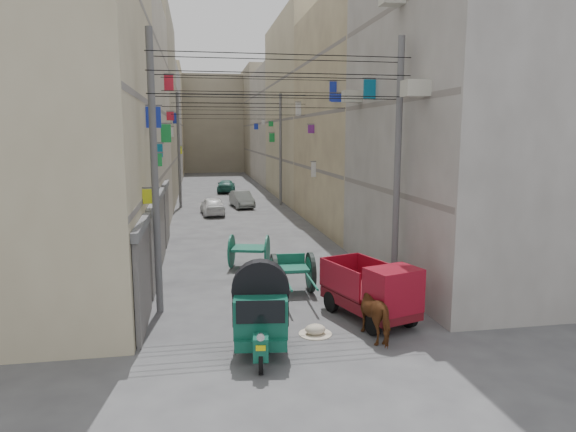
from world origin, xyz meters
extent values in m
plane|color=#424244|center=(0.00, 0.00, 0.00)|extent=(140.00, 140.00, 0.00)
cube|color=#BBAF8D|center=(-8.00, 8.00, 6.50)|extent=(8.00, 10.00, 13.00)
cube|color=slate|center=(-4.12, 8.00, 3.20)|extent=(0.25, 9.80, 0.18)
cube|color=slate|center=(-4.12, 8.00, 6.20)|extent=(0.25, 9.80, 0.18)
cube|color=#B3A89A|center=(-8.00, 19.00, 6.00)|extent=(8.00, 12.00, 12.00)
cube|color=slate|center=(-4.12, 19.00, 3.20)|extent=(0.25, 11.76, 0.18)
cube|color=slate|center=(-4.12, 19.00, 6.20)|extent=(0.25, 11.76, 0.18)
cube|color=slate|center=(-4.12, 19.00, 9.20)|extent=(0.25, 11.76, 0.18)
cube|color=gray|center=(-8.00, 32.00, 7.00)|extent=(8.00, 14.00, 14.00)
cube|color=slate|center=(-4.12, 32.00, 3.20)|extent=(0.25, 13.72, 0.18)
cube|color=slate|center=(-4.12, 32.00, 6.20)|extent=(0.25, 13.72, 0.18)
cube|color=slate|center=(-4.12, 32.00, 9.20)|extent=(0.25, 13.72, 0.18)
cube|color=#A9A49E|center=(-8.00, 46.00, 5.90)|extent=(8.00, 14.00, 11.80)
cube|color=slate|center=(-4.12, 46.00, 3.20)|extent=(0.25, 13.72, 0.18)
cube|color=slate|center=(-4.12, 46.00, 6.20)|extent=(0.25, 13.72, 0.18)
cube|color=slate|center=(-4.12, 46.00, 9.20)|extent=(0.25, 13.72, 0.18)
cube|color=tan|center=(-8.00, 59.00, 6.75)|extent=(8.00, 12.00, 13.50)
cube|color=slate|center=(-4.12, 59.00, 3.20)|extent=(0.25, 11.76, 0.18)
cube|color=slate|center=(-4.12, 59.00, 6.20)|extent=(0.25, 11.76, 0.18)
cube|color=slate|center=(-4.12, 59.00, 9.20)|extent=(0.25, 11.76, 0.18)
cube|color=#A9A49E|center=(8.00, 8.00, 6.50)|extent=(8.00, 10.00, 13.00)
cube|color=slate|center=(4.12, 8.00, 3.20)|extent=(0.25, 9.80, 0.18)
cube|color=slate|center=(4.12, 8.00, 6.20)|extent=(0.25, 9.80, 0.18)
cube|color=slate|center=(4.12, 8.00, 9.20)|extent=(0.25, 9.80, 0.18)
cube|color=tan|center=(8.00, 19.00, 6.00)|extent=(8.00, 12.00, 12.00)
cube|color=slate|center=(4.12, 19.00, 3.20)|extent=(0.25, 11.76, 0.18)
cube|color=slate|center=(4.12, 19.00, 6.20)|extent=(0.25, 11.76, 0.18)
cube|color=slate|center=(4.12, 19.00, 9.20)|extent=(0.25, 11.76, 0.18)
cube|color=#BBAF8D|center=(8.00, 32.00, 7.00)|extent=(8.00, 14.00, 14.00)
cube|color=slate|center=(4.12, 32.00, 3.20)|extent=(0.25, 13.72, 0.18)
cube|color=slate|center=(4.12, 32.00, 6.20)|extent=(0.25, 13.72, 0.18)
cube|color=slate|center=(4.12, 32.00, 9.20)|extent=(0.25, 13.72, 0.18)
cube|color=#B3A89A|center=(8.00, 46.00, 5.90)|extent=(8.00, 14.00, 11.80)
cube|color=slate|center=(4.12, 46.00, 3.20)|extent=(0.25, 13.72, 0.18)
cube|color=slate|center=(4.12, 46.00, 6.20)|extent=(0.25, 13.72, 0.18)
cube|color=slate|center=(4.12, 46.00, 9.20)|extent=(0.25, 13.72, 0.18)
cube|color=gray|center=(8.00, 59.00, 6.75)|extent=(8.00, 12.00, 13.50)
cube|color=slate|center=(4.12, 59.00, 3.20)|extent=(0.25, 11.76, 0.18)
cube|color=slate|center=(4.12, 59.00, 6.20)|extent=(0.25, 11.76, 0.18)
cube|color=slate|center=(4.12, 59.00, 9.20)|extent=(0.25, 11.76, 0.18)
cube|color=gray|center=(0.00, 66.00, 6.50)|extent=(22.00, 10.00, 13.00)
cube|color=#515156|center=(-3.92, 4.80, 1.30)|extent=(0.12, 3.00, 2.60)
cube|color=#5C5C5E|center=(-3.90, 4.80, 2.75)|extent=(0.18, 3.20, 0.25)
cube|color=#515156|center=(-3.92, 8.50, 1.30)|extent=(0.12, 3.00, 2.60)
cube|color=#5C5C5E|center=(-3.90, 8.50, 2.75)|extent=(0.18, 3.20, 0.25)
cube|color=#515156|center=(-3.92, 12.20, 1.30)|extent=(0.12, 3.00, 2.60)
cube|color=#5C5C5E|center=(-3.90, 12.20, 2.75)|extent=(0.18, 3.20, 0.25)
cube|color=#515156|center=(-3.92, 16.00, 1.30)|extent=(0.12, 3.00, 2.60)
cube|color=#5C5C5E|center=(-3.90, 16.00, 2.75)|extent=(0.18, 3.20, 0.25)
cube|color=green|center=(3.81, 34.28, 5.98)|extent=(0.38, 0.08, 0.41)
cube|color=#E9F91B|center=(-3.86, 41.61, 3.62)|extent=(0.27, 0.08, 0.71)
cube|color=#E9F91B|center=(-3.78, 6.43, 3.35)|extent=(0.44, 0.08, 0.42)
cube|color=green|center=(-3.77, 15.80, 5.17)|extent=(0.45, 0.08, 0.84)
cube|color=#192EAF|center=(3.79, 44.88, 5.91)|extent=(0.41, 0.08, 0.59)
cube|color=green|center=(-3.81, 9.76, 4.24)|extent=(0.38, 0.08, 0.44)
cube|color=green|center=(3.78, 33.54, 4.85)|extent=(0.43, 0.08, 0.72)
cube|color=silver|center=(3.86, 39.62, 6.25)|extent=(0.28, 0.08, 0.44)
cube|color=red|center=(-3.76, 20.00, 7.85)|extent=(0.48, 0.08, 0.84)
cube|color=#E9F91B|center=(-3.85, 38.07, 3.67)|extent=(0.31, 0.08, 0.44)
cube|color=#712382|center=(3.82, 19.02, 5.41)|extent=(0.35, 0.08, 0.45)
cube|color=silver|center=(3.83, 22.65, 6.65)|extent=(0.34, 0.08, 0.79)
cube|color=#0C6488|center=(-3.86, 12.02, 4.50)|extent=(0.28, 0.08, 0.52)
cube|color=#192EAF|center=(-3.86, 29.62, 6.26)|extent=(0.28, 0.08, 0.74)
cube|color=silver|center=(3.87, 18.51, 3.22)|extent=(0.26, 0.08, 0.80)
cube|color=green|center=(3.83, 9.37, 6.69)|extent=(0.34, 0.08, 0.55)
cube|color=#192EAF|center=(-3.76, 8.55, 5.67)|extent=(0.47, 0.08, 0.67)
cube|color=red|center=(-3.80, 21.15, 6.14)|extent=(0.40, 0.08, 0.47)
cube|color=silver|center=(-3.84, 21.66, 5.24)|extent=(0.32, 0.08, 0.55)
cube|color=#192EAF|center=(3.76, 13.74, 6.73)|extent=(0.47, 0.08, 0.35)
cube|color=#192EAF|center=(3.84, 14.58, 7.07)|extent=(0.32, 0.08, 0.89)
cube|color=#0C6488|center=(3.78, 9.29, 6.73)|extent=(0.44, 0.08, 0.69)
cube|color=red|center=(-4.06, 6.00, 3.00)|extent=(0.10, 3.20, 0.80)
cube|color=red|center=(-4.06, 15.00, 3.00)|extent=(0.10, 3.20, 0.80)
cube|color=red|center=(-4.06, 27.00, 3.00)|extent=(0.10, 3.20, 0.80)
cube|color=#0C6488|center=(-4.06, 39.00, 3.00)|extent=(0.10, 3.20, 0.80)
cube|color=#0C6488|center=(4.06, 6.00, 3.00)|extent=(0.10, 3.20, 0.80)
cube|color=#192EAF|center=(4.06, 15.00, 3.00)|extent=(0.10, 3.20, 0.80)
cube|color=#712382|center=(4.06, 27.00, 3.00)|extent=(0.10, 3.20, 0.80)
cube|color=#E9F91B|center=(4.06, 39.00, 3.00)|extent=(0.10, 3.20, 0.80)
cube|color=#B6B4A3|center=(3.65, 5.00, 6.40)|extent=(0.70, 0.55, 0.45)
cube|color=#B6B4A3|center=(3.65, 11.00, 6.60)|extent=(0.70, 0.55, 0.45)
cylinder|color=#5C5C5E|center=(-3.60, 6.00, 4.00)|extent=(0.20, 0.20, 8.00)
cylinder|color=#5C5C5E|center=(3.60, 6.00, 4.00)|extent=(0.20, 0.20, 8.00)
cylinder|color=#5C5C5E|center=(-3.60, 28.00, 4.00)|extent=(0.20, 0.20, 8.00)
cylinder|color=#5C5C5E|center=(3.60, 28.00, 4.00)|extent=(0.20, 0.20, 8.00)
cylinder|color=black|center=(0.00, 5.50, 6.20)|extent=(7.40, 0.02, 0.02)
cylinder|color=black|center=(0.00, 5.50, 6.80)|extent=(7.40, 0.02, 0.02)
cylinder|color=black|center=(0.00, 5.50, 7.30)|extent=(7.40, 0.02, 0.02)
cylinder|color=black|center=(0.00, 6.50, 6.20)|extent=(7.40, 0.02, 0.02)
cylinder|color=black|center=(0.00, 6.50, 6.80)|extent=(7.40, 0.02, 0.02)
cylinder|color=black|center=(0.00, 6.50, 7.30)|extent=(7.40, 0.02, 0.02)
cylinder|color=black|center=(0.00, 12.00, 6.20)|extent=(7.40, 0.02, 0.02)
cylinder|color=black|center=(0.00, 12.00, 6.80)|extent=(7.40, 0.02, 0.02)
cylinder|color=black|center=(0.00, 12.00, 7.30)|extent=(7.40, 0.02, 0.02)
cylinder|color=black|center=(0.00, 20.00, 6.20)|extent=(7.40, 0.02, 0.02)
cylinder|color=black|center=(0.00, 20.00, 6.80)|extent=(7.40, 0.02, 0.02)
cylinder|color=black|center=(0.00, 20.00, 7.30)|extent=(7.40, 0.02, 0.02)
cylinder|color=black|center=(0.00, 28.00, 6.20)|extent=(7.40, 0.02, 0.02)
cylinder|color=black|center=(0.00, 28.00, 6.80)|extent=(7.40, 0.02, 0.02)
cylinder|color=black|center=(0.00, 28.00, 7.30)|extent=(7.40, 0.02, 0.02)
cylinder|color=black|center=(-1.18, 1.56, 0.27)|extent=(0.18, 0.54, 0.53)
cylinder|color=black|center=(-1.47, 3.41, 0.27)|extent=(0.18, 0.54, 0.53)
cylinder|color=black|center=(-0.44, 3.28, 0.27)|extent=(0.18, 0.54, 0.53)
cube|color=#0E4F3B|center=(-1.03, 2.78, 0.45)|extent=(1.40, 1.94, 0.27)
cube|color=#0E4F3B|center=(-1.18, 1.61, 0.57)|extent=(0.38, 0.46, 0.52)
cylinder|color=silver|center=(-1.20, 1.39, 0.90)|extent=(0.18, 0.07, 0.17)
cube|color=#D1C70B|center=(-1.21, 1.37, 0.66)|extent=(0.21, 0.05, 0.11)
cube|color=#0E4F3B|center=(-1.02, 2.83, 0.99)|extent=(1.43, 1.75, 0.90)
cube|color=black|center=(-1.13, 2.01, 1.23)|extent=(1.09, 0.19, 0.52)
cube|color=black|center=(-1.64, 2.91, 1.09)|extent=(0.18, 1.13, 0.62)
cube|color=black|center=(-0.40, 2.75, 1.09)|extent=(0.18, 1.13, 0.62)
cube|color=silver|center=(-1.13, 1.98, 0.52)|extent=(1.18, 0.20, 0.06)
cylinder|color=black|center=(-0.05, 7.16, 0.65)|extent=(0.17, 1.31, 1.31)
cylinder|color=#155C47|center=(-0.05, 7.16, 0.65)|extent=(0.18, 1.02, 1.02)
cylinder|color=#5C5C5E|center=(-0.05, 7.16, 0.65)|extent=(0.21, 0.17, 0.17)
cylinder|color=black|center=(1.17, 7.13, 0.65)|extent=(0.17, 1.31, 1.31)
cylinder|color=#155C47|center=(1.17, 7.13, 0.65)|extent=(0.18, 1.02, 1.02)
cylinder|color=#5C5C5E|center=(1.17, 7.13, 0.65)|extent=(0.21, 0.17, 0.17)
cylinder|color=#5C5C5E|center=(0.56, 7.15, 0.65)|extent=(1.26, 0.11, 0.07)
cube|color=#155C47|center=(0.56, 7.15, 0.82)|extent=(1.01, 1.05, 0.09)
cube|color=#155C47|center=(0.57, 7.62, 1.03)|extent=(0.98, 0.10, 0.33)
cylinder|color=#155C47|center=(0.16, 5.99, 0.75)|extent=(0.12, 2.15, 0.07)
cylinder|color=#155C47|center=(0.90, 5.97, 0.75)|extent=(0.12, 2.15, 0.07)
cylinder|color=black|center=(1.94, 3.20, 0.30)|extent=(0.34, 0.62, 0.60)
cylinder|color=black|center=(1.33, 5.11, 0.30)|extent=(0.34, 0.62, 0.60)
cylinder|color=black|center=(3.07, 3.56, 0.30)|extent=(0.34, 0.62, 0.60)
cylinder|color=black|center=(2.46, 5.47, 0.30)|extent=(0.34, 0.62, 0.60)
cube|color=#5A0C14|center=(2.20, 4.34, 0.50)|extent=(2.17, 3.26, 0.32)
cube|color=maroon|center=(2.52, 3.34, 1.14)|extent=(1.55, 1.31, 1.14)
cube|color=black|center=(2.65, 2.93, 1.23)|extent=(1.14, 0.41, 0.50)
cube|color=#5A0C14|center=(2.05, 4.82, 0.75)|extent=(1.91, 2.32, 0.11)
cube|color=maroon|center=(1.42, 4.61, 1.14)|extent=(0.66, 1.93, 0.77)
cube|color=maroon|center=(2.68, 5.02, 1.14)|extent=(0.66, 1.93, 0.77)
cube|color=maroon|center=(1.75, 5.75, 1.14)|extent=(1.32, 0.46, 0.77)
cylinder|color=#155C47|center=(-1.18, 10.69, 0.65)|extent=(0.41, 1.27, 1.30)
cylinder|color=#155C47|center=(0.17, 10.33, 0.65)|extent=(0.41, 1.27, 1.30)
cube|color=#155C47|center=(-0.51, 10.51, 0.77)|extent=(1.49, 1.39, 0.10)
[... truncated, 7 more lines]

